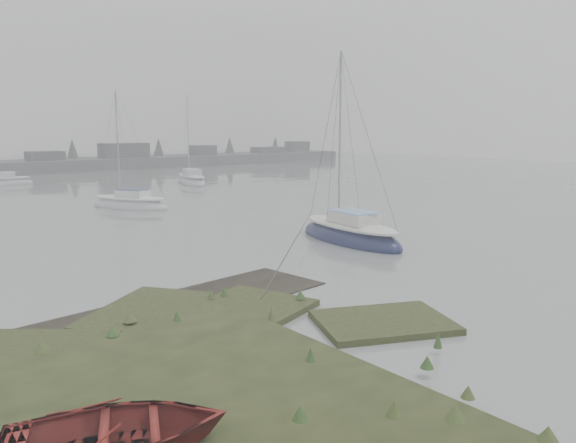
# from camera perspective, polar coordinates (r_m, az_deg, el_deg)

# --- Properties ---
(ground) EXTENTS (160.00, 160.00, 0.00)m
(ground) POSITION_cam_1_polar(r_m,az_deg,el_deg) (41.75, -24.42, 1.39)
(ground) COLOR slate
(ground) RESTS_ON ground
(far_shoreline) EXTENTS (60.00, 8.00, 4.15)m
(far_shoreline) POSITION_cam_1_polar(r_m,az_deg,el_deg) (81.24, -12.08, 6.16)
(far_shoreline) COLOR #4C4F51
(far_shoreline) RESTS_ON ground
(sailboat_main) EXTENTS (2.98, 6.92, 9.47)m
(sailboat_main) POSITION_cam_1_polar(r_m,az_deg,el_deg) (26.51, 6.31, -1.38)
(sailboat_main) COLOR #111539
(sailboat_main) RESTS_ON ground
(sailboat_white) EXTENTS (4.46, 6.07, 8.27)m
(sailboat_white) POSITION_cam_1_polar(r_m,az_deg,el_deg) (38.77, -15.74, 1.70)
(sailboat_white) COLOR silver
(sailboat_white) RESTS_ON ground
(sailboat_far_b) EXTENTS (3.80, 6.79, 9.11)m
(sailboat_far_b) POSITION_cam_1_polar(r_m,az_deg,el_deg) (54.57, -9.78, 4.10)
(sailboat_far_b) COLOR #A1A7AB
(sailboat_far_b) RESTS_ON ground
(sailboat_far_c) EXTENTS (5.71, 2.26, 7.89)m
(sailboat_far_c) POSITION_cam_1_polar(r_m,az_deg,el_deg) (58.67, -27.16, 3.53)
(sailboat_far_c) COLOR #A2A7AB
(sailboat_far_c) RESTS_ON ground
(dinghy) EXTENTS (4.17, 3.67, 0.72)m
(dinghy) POSITION_cam_1_polar(r_m,az_deg,el_deg) (9.74, -16.90, -19.72)
(dinghy) COLOR #61130F
(dinghy) RESTS_ON marsh_bank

